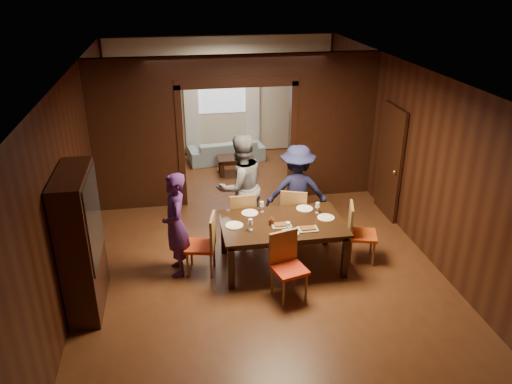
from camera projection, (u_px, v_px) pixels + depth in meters
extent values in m
plane|color=#532D17|center=(251.00, 237.00, 8.79)|extent=(9.00, 9.00, 0.00)
cube|color=silver|center=(250.00, 71.00, 7.60)|extent=(5.50, 9.00, 0.02)
cube|color=black|center=(222.00, 96.00, 12.24)|extent=(5.50, 0.02, 2.90)
cube|color=black|center=(77.00, 171.00, 7.78)|extent=(0.02, 9.00, 2.90)
cube|color=black|center=(407.00, 151.00, 8.62)|extent=(0.02, 9.00, 2.90)
cube|color=black|center=(137.00, 149.00, 9.44)|extent=(1.65, 0.15, 2.40)
cube|color=black|center=(332.00, 138.00, 10.03)|extent=(1.65, 0.15, 2.40)
cube|color=black|center=(236.00, 68.00, 9.14)|extent=(5.50, 0.15, 0.50)
cube|color=beige|center=(222.00, 96.00, 12.21)|extent=(5.40, 0.04, 2.85)
imported|color=#421E59|center=(176.00, 225.00, 7.48)|extent=(0.45, 0.64, 1.64)
imported|color=slate|center=(241.00, 187.00, 8.51)|extent=(1.10, 0.99, 1.85)
imported|color=#191A3E|center=(297.00, 191.00, 8.59)|extent=(1.14, 0.76, 1.65)
imported|color=#93B2C1|center=(226.00, 150.00, 12.14)|extent=(1.88, 0.92, 0.53)
imported|color=black|center=(290.00, 217.00, 7.75)|extent=(0.29, 0.29, 0.07)
cube|color=black|center=(282.00, 244.00, 7.84)|extent=(1.89, 1.18, 0.76)
cube|color=black|center=(235.00, 165.00, 11.42)|extent=(0.80, 0.50, 0.40)
cube|color=black|center=(81.00, 242.00, 6.65)|extent=(0.40, 1.20, 2.00)
cube|color=black|center=(390.00, 162.00, 9.22)|extent=(0.06, 0.90, 2.10)
cube|color=silver|center=(221.00, 86.00, 12.08)|extent=(1.20, 0.03, 1.30)
cube|color=white|center=(191.00, 106.00, 12.11)|extent=(0.35, 0.06, 2.40)
cube|color=white|center=(252.00, 104.00, 12.34)|extent=(0.35, 0.06, 2.40)
cylinder|color=white|center=(234.00, 225.00, 7.58)|extent=(0.27, 0.27, 0.01)
cylinder|color=white|center=(250.00, 213.00, 7.96)|extent=(0.27, 0.27, 0.01)
cylinder|color=white|center=(305.00, 208.00, 8.10)|extent=(0.27, 0.27, 0.01)
cylinder|color=silver|center=(326.00, 218.00, 7.81)|extent=(0.27, 0.27, 0.01)
cylinder|color=silver|center=(290.00, 233.00, 7.36)|extent=(0.27, 0.27, 0.01)
cube|color=gray|center=(281.00, 225.00, 7.56)|extent=(0.30, 0.20, 0.04)
cube|color=gray|center=(308.00, 229.00, 7.46)|extent=(0.30, 0.20, 0.04)
cylinder|color=silver|center=(288.00, 227.00, 7.41)|extent=(0.07, 0.07, 0.14)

